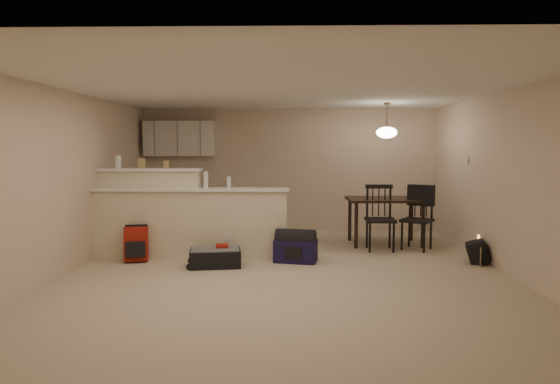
{
  "coord_description": "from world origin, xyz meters",
  "views": [
    {
      "loc": [
        0.07,
        -6.78,
        1.72
      ],
      "look_at": [
        -0.1,
        0.7,
        1.05
      ],
      "focal_mm": 32.0,
      "sensor_mm": 36.0,
      "label": 1
    }
  ],
  "objects_px": {
    "pendant_lamp": "(387,132)",
    "suitcase": "(215,258)",
    "dining_chair_far": "(417,218)",
    "navy_duffel": "(296,251)",
    "red_backpack": "(136,244)",
    "black_daypack": "(477,252)",
    "dining_table": "(385,204)",
    "dining_chair_near": "(380,218)"
  },
  "relations": [
    {
      "from": "pendant_lamp",
      "to": "suitcase",
      "type": "distance_m",
      "value": 3.76
    },
    {
      "from": "pendant_lamp",
      "to": "navy_duffel",
      "type": "height_order",
      "value": "pendant_lamp"
    },
    {
      "from": "dining_chair_far",
      "to": "black_daypack",
      "type": "height_order",
      "value": "dining_chair_far"
    },
    {
      "from": "dining_chair_near",
      "to": "navy_duffel",
      "type": "bearing_deg",
      "value": -147.38
    },
    {
      "from": "dining_chair_far",
      "to": "suitcase",
      "type": "relative_size",
      "value": 1.47
    },
    {
      "from": "dining_table",
      "to": "dining_chair_far",
      "type": "height_order",
      "value": "dining_chair_far"
    },
    {
      "from": "pendant_lamp",
      "to": "navy_duffel",
      "type": "xyz_separation_m",
      "value": [
        -1.6,
        -1.42,
        -1.82
      ]
    },
    {
      "from": "dining_table",
      "to": "black_daypack",
      "type": "xyz_separation_m",
      "value": [
        1.11,
        -1.42,
        -0.57
      ]
    },
    {
      "from": "dining_table",
      "to": "dining_chair_near",
      "type": "bearing_deg",
      "value": -110.55
    },
    {
      "from": "suitcase",
      "to": "navy_duffel",
      "type": "height_order",
      "value": "navy_duffel"
    },
    {
      "from": "dining_table",
      "to": "navy_duffel",
      "type": "distance_m",
      "value": 2.21
    },
    {
      "from": "dining_chair_far",
      "to": "navy_duffel",
      "type": "distance_m",
      "value": 2.28
    },
    {
      "from": "dining_table",
      "to": "navy_duffel",
      "type": "bearing_deg",
      "value": -140.59
    },
    {
      "from": "dining_table",
      "to": "pendant_lamp",
      "type": "relative_size",
      "value": 2.18
    },
    {
      "from": "navy_duffel",
      "to": "suitcase",
      "type": "bearing_deg",
      "value": -154.02
    },
    {
      "from": "dining_chair_near",
      "to": "dining_chair_far",
      "type": "height_order",
      "value": "dining_chair_near"
    },
    {
      "from": "suitcase",
      "to": "black_daypack",
      "type": "bearing_deg",
      "value": -3.72
    },
    {
      "from": "navy_duffel",
      "to": "dining_chair_near",
      "type": "bearing_deg",
      "value": 42.88
    },
    {
      "from": "red_backpack",
      "to": "black_daypack",
      "type": "height_order",
      "value": "red_backpack"
    },
    {
      "from": "navy_duffel",
      "to": "pendant_lamp",
      "type": "bearing_deg",
      "value": 52.87
    },
    {
      "from": "red_backpack",
      "to": "dining_chair_far",
      "type": "bearing_deg",
      "value": -0.81
    },
    {
      "from": "pendant_lamp",
      "to": "black_daypack",
      "type": "distance_m",
      "value": 2.57
    },
    {
      "from": "dining_chair_near",
      "to": "suitcase",
      "type": "distance_m",
      "value": 2.87
    },
    {
      "from": "pendant_lamp",
      "to": "red_backpack",
      "type": "height_order",
      "value": "pendant_lamp"
    },
    {
      "from": "dining_table",
      "to": "suitcase",
      "type": "relative_size",
      "value": 1.86
    },
    {
      "from": "red_backpack",
      "to": "navy_duffel",
      "type": "distance_m",
      "value": 2.42
    },
    {
      "from": "suitcase",
      "to": "red_backpack",
      "type": "xyz_separation_m",
      "value": [
        -1.25,
        0.31,
        0.14
      ]
    },
    {
      "from": "red_backpack",
      "to": "black_daypack",
      "type": "distance_m",
      "value": 5.13
    },
    {
      "from": "suitcase",
      "to": "black_daypack",
      "type": "distance_m",
      "value": 3.89
    },
    {
      "from": "suitcase",
      "to": "black_daypack",
      "type": "xyz_separation_m",
      "value": [
        3.88,
        0.31,
        0.04
      ]
    },
    {
      "from": "dining_table",
      "to": "suitcase",
      "type": "bearing_deg",
      "value": -150.21
    },
    {
      "from": "dining_chair_far",
      "to": "dining_chair_near",
      "type": "bearing_deg",
      "value": -141.11
    },
    {
      "from": "suitcase",
      "to": "red_backpack",
      "type": "height_order",
      "value": "red_backpack"
    },
    {
      "from": "pendant_lamp",
      "to": "dining_chair_far",
      "type": "bearing_deg",
      "value": -47.36
    },
    {
      "from": "dining_table",
      "to": "red_backpack",
      "type": "height_order",
      "value": "dining_table"
    },
    {
      "from": "pendant_lamp",
      "to": "dining_table",
      "type": "bearing_deg",
      "value": 63.43
    },
    {
      "from": "dining_table",
      "to": "pendant_lamp",
      "type": "bearing_deg",
      "value": -118.71
    },
    {
      "from": "black_daypack",
      "to": "suitcase",
      "type": "bearing_deg",
      "value": 113.63
    },
    {
      "from": "suitcase",
      "to": "dining_table",
      "type": "bearing_deg",
      "value": 23.71
    },
    {
      "from": "dining_table",
      "to": "black_daypack",
      "type": "distance_m",
      "value": 1.89
    },
    {
      "from": "pendant_lamp",
      "to": "dining_chair_far",
      "type": "distance_m",
      "value": 1.6
    },
    {
      "from": "dining_table",
      "to": "red_backpack",
      "type": "bearing_deg",
      "value": -162.68
    }
  ]
}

